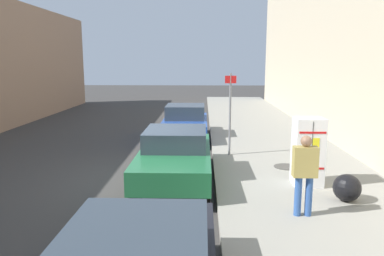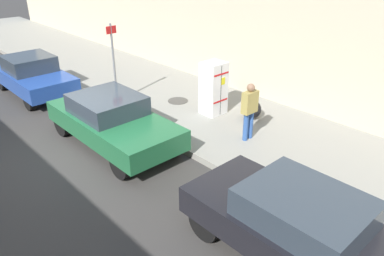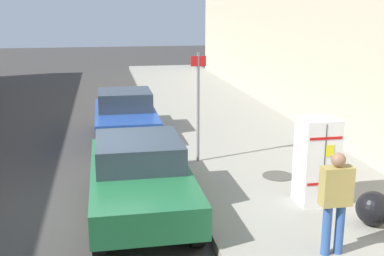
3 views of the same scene
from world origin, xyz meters
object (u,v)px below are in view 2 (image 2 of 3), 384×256
Objects in this scene: pedestrian_walking_far at (249,108)px; parked_sedan_dark at (311,233)px; trash_bag at (251,109)px; parked_sedan_green at (112,120)px; parked_hatchback_blue at (33,75)px; discarded_refrigerator at (213,88)px; street_sign_post at (114,60)px.

pedestrian_walking_far is 0.34× the size of parked_sedan_dark.
pedestrian_walking_far is at bearing 35.06° from trash_bag.
trash_bag is 0.13× the size of parked_sedan_dark.
parked_sedan_green is (2.73, -2.57, -0.37)m from pedestrian_walking_far.
parked_hatchback_blue is 0.90× the size of parked_sedan_green.
parked_sedan_green is (3.90, -1.75, 0.26)m from trash_bag.
trash_bag is 8.19m from parked_hatchback_blue.
street_sign_post is (1.72, -2.95, 0.64)m from discarded_refrigerator.
parked_sedan_green is at bearing 55.22° from street_sign_post.
discarded_refrigerator reaches higher than trash_bag.
parked_sedan_dark is at bearing 90.00° from parked_hatchback_blue.
street_sign_post is 5.04m from pedestrian_walking_far.
parked_hatchback_blue is at bearing -90.00° from parked_sedan_green.
parked_sedan_dark is (-0.00, 6.14, 0.00)m from parked_sedan_green.
discarded_refrigerator reaches higher than parked_sedan_green.
street_sign_post is at bearing -100.74° from parked_sedan_dark.
street_sign_post reaches higher than pedestrian_walking_far.
trash_bag is 0.37× the size of pedestrian_walking_far.
street_sign_post is 1.64× the size of pedestrian_walking_far.
parked_hatchback_blue is 5.44m from parked_sedan_green.
street_sign_post is 0.62× the size of parked_sedan_green.
pedestrian_walking_far is at bearing 136.68° from parked_sedan_green.
street_sign_post is 4.81m from trash_bag.
discarded_refrigerator is 2.02m from pedestrian_walking_far.
discarded_refrigerator is 0.39× the size of parked_sedan_green.
parked_hatchback_blue is (3.32, -6.09, -0.29)m from discarded_refrigerator.
street_sign_post is at bearing -59.83° from discarded_refrigerator.
parked_hatchback_blue is 0.81× the size of parked_sedan_dark.
parked_sedan_dark is at bearing 79.26° from street_sign_post.
discarded_refrigerator is at bearing -121.13° from parked_sedan_dark.
parked_sedan_dark is (2.73, 3.57, -0.37)m from pedestrian_walking_far.
parked_sedan_dark is (3.90, 4.39, 0.26)m from trash_bag.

